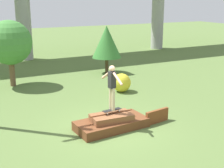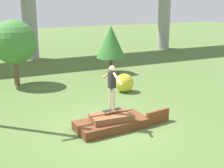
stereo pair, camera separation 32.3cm
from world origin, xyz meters
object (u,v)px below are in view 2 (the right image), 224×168
(skateboard, at_px, (112,110))
(tree_mid_back, at_px, (111,42))
(bush_yellow_flowering, at_px, (124,83))
(tree_behind_right, at_px, (14,42))
(skater, at_px, (112,84))

(skateboard, xyz_separation_m, tree_mid_back, (3.55, 7.83, 1.29))
(bush_yellow_flowering, bearing_deg, tree_mid_back, 74.83)
(bush_yellow_flowering, bearing_deg, skateboard, -122.67)
(tree_behind_right, bearing_deg, skater, -73.11)
(skater, height_order, bush_yellow_flowering, skater)
(skater, relative_size, tree_behind_right, 0.46)
(tree_mid_back, distance_m, bush_yellow_flowering, 4.39)
(tree_behind_right, bearing_deg, tree_mid_back, 3.86)
(skater, relative_size, bush_yellow_flowering, 1.75)
(skater, distance_m, tree_behind_right, 7.80)
(skater, relative_size, tree_mid_back, 0.55)
(skateboard, distance_m, bush_yellow_flowering, 4.58)
(skater, distance_m, tree_mid_back, 8.60)
(tree_mid_back, bearing_deg, tree_behind_right, -176.14)
(bush_yellow_flowering, bearing_deg, tree_behind_right, 142.82)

